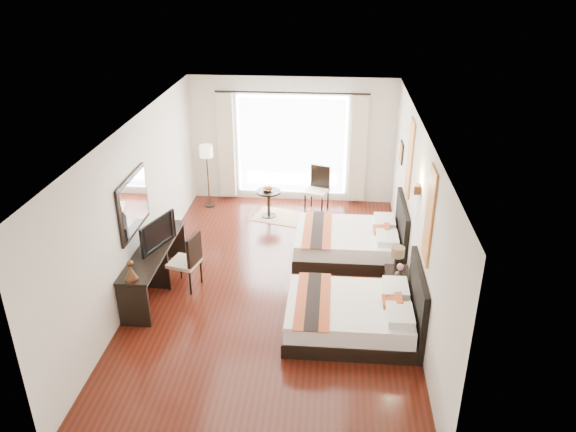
# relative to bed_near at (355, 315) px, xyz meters

# --- Properties ---
(floor) EXTENTS (4.50, 7.50, 0.01)m
(floor) POSITION_rel_bed_near_xyz_m (-1.32, 1.13, -0.29)
(floor) COLOR #351409
(floor) RESTS_ON ground
(ceiling) EXTENTS (4.50, 7.50, 0.02)m
(ceiling) POSITION_rel_bed_near_xyz_m (-1.32, 1.13, 2.50)
(ceiling) COLOR white
(ceiling) RESTS_ON wall_headboard
(wall_headboard) EXTENTS (0.01, 7.50, 2.80)m
(wall_headboard) POSITION_rel_bed_near_xyz_m (0.92, 1.13, 1.11)
(wall_headboard) COLOR silver
(wall_headboard) RESTS_ON floor
(wall_desk) EXTENTS (0.01, 7.50, 2.80)m
(wall_desk) POSITION_rel_bed_near_xyz_m (-3.57, 1.13, 1.11)
(wall_desk) COLOR silver
(wall_desk) RESTS_ON floor
(wall_window) EXTENTS (4.50, 0.01, 2.80)m
(wall_window) POSITION_rel_bed_near_xyz_m (-1.32, 4.88, 1.11)
(wall_window) COLOR silver
(wall_window) RESTS_ON floor
(wall_entry) EXTENTS (4.50, 0.01, 2.80)m
(wall_entry) POSITION_rel_bed_near_xyz_m (-1.32, -2.61, 1.11)
(wall_entry) COLOR silver
(wall_entry) RESTS_ON floor
(window_glass) EXTENTS (2.40, 0.02, 2.20)m
(window_glass) POSITION_rel_bed_near_xyz_m (-1.32, 4.86, 1.01)
(window_glass) COLOR white
(window_glass) RESTS_ON wall_window
(sheer_curtain) EXTENTS (2.30, 0.02, 2.10)m
(sheer_curtain) POSITION_rel_bed_near_xyz_m (-1.32, 4.80, 1.01)
(sheer_curtain) COLOR white
(sheer_curtain) RESTS_ON wall_window
(drape_left) EXTENTS (0.35, 0.14, 2.35)m
(drape_left) POSITION_rel_bed_near_xyz_m (-2.77, 4.76, 0.99)
(drape_left) COLOR beige
(drape_left) RESTS_ON floor
(drape_right) EXTENTS (0.35, 0.14, 2.35)m
(drape_right) POSITION_rel_bed_near_xyz_m (0.13, 4.76, 0.99)
(drape_right) COLOR beige
(drape_right) RESTS_ON floor
(art_panel_near) EXTENTS (0.03, 0.50, 1.35)m
(art_panel_near) POSITION_rel_bed_near_xyz_m (0.91, 0.00, 1.66)
(art_panel_near) COLOR #973216
(art_panel_near) RESTS_ON wall_headboard
(art_panel_far) EXTENTS (0.03, 0.50, 1.35)m
(art_panel_far) POSITION_rel_bed_near_xyz_m (0.91, 2.33, 1.66)
(art_panel_far) COLOR #973216
(art_panel_far) RESTS_ON wall_headboard
(wall_sconce) EXTENTS (0.10, 0.14, 0.14)m
(wall_sconce) POSITION_rel_bed_near_xyz_m (0.87, 1.01, 1.63)
(wall_sconce) COLOR #442818
(wall_sconce) RESTS_ON wall_headboard
(mirror_frame) EXTENTS (0.04, 1.25, 0.95)m
(mirror_frame) POSITION_rel_bed_near_xyz_m (-3.54, 0.92, 1.26)
(mirror_frame) COLOR black
(mirror_frame) RESTS_ON wall_desk
(mirror_glass) EXTENTS (0.01, 1.12, 0.82)m
(mirror_glass) POSITION_rel_bed_near_xyz_m (-3.52, 0.92, 1.26)
(mirror_glass) COLOR white
(mirror_glass) RESTS_ON mirror_frame
(bed_near) EXTENTS (1.96, 1.53, 1.10)m
(bed_near) POSITION_rel_bed_near_xyz_m (0.00, 0.00, 0.00)
(bed_near) COLOR black
(bed_near) RESTS_ON floor
(bed_far) EXTENTS (1.99, 1.55, 1.12)m
(bed_far) POSITION_rel_bed_near_xyz_m (-0.01, 2.33, 0.00)
(bed_far) COLOR black
(bed_far) RESTS_ON floor
(nightstand) EXTENTS (0.39, 0.48, 0.46)m
(nightstand) POSITION_rel_bed_near_xyz_m (0.70, 1.01, -0.05)
(nightstand) COLOR black
(nightstand) RESTS_ON floor
(table_lamp) EXTENTS (0.22, 0.22, 0.35)m
(table_lamp) POSITION_rel_bed_near_xyz_m (0.69, 1.13, 0.45)
(table_lamp) COLOR black
(table_lamp) RESTS_ON nightstand
(vase) EXTENTS (0.17, 0.17, 0.15)m
(vase) POSITION_rel_bed_near_xyz_m (0.71, 0.82, 0.29)
(vase) COLOR black
(vase) RESTS_ON nightstand
(console_desk) EXTENTS (0.50, 2.20, 0.76)m
(console_desk) POSITION_rel_bed_near_xyz_m (-3.31, 0.92, 0.09)
(console_desk) COLOR black
(console_desk) RESTS_ON floor
(television) EXTENTS (0.41, 0.88, 0.51)m
(television) POSITION_rel_bed_near_xyz_m (-3.29, 1.01, 0.72)
(television) COLOR black
(television) RESTS_ON console_desk
(bronze_figurine) EXTENTS (0.26, 0.26, 0.30)m
(bronze_figurine) POSITION_rel_bed_near_xyz_m (-3.31, -0.08, 0.62)
(bronze_figurine) COLOR #442818
(bronze_figurine) RESTS_ON console_desk
(desk_chair) EXTENTS (0.56, 0.56, 1.00)m
(desk_chair) POSITION_rel_bed_near_xyz_m (-2.81, 1.01, 0.02)
(desk_chair) COLOR beige
(desk_chair) RESTS_ON floor
(floor_lamp) EXTENTS (0.28, 0.28, 1.41)m
(floor_lamp) POSITION_rel_bed_near_xyz_m (-3.13, 4.34, 0.90)
(floor_lamp) COLOR black
(floor_lamp) RESTS_ON floor
(side_table) EXTENTS (0.51, 0.51, 0.59)m
(side_table) POSITION_rel_bed_near_xyz_m (-1.75, 3.91, 0.01)
(side_table) COLOR black
(side_table) RESTS_ON floor
(fruit_bowl) EXTENTS (0.28, 0.28, 0.05)m
(fruit_bowl) POSITION_rel_bed_near_xyz_m (-1.77, 3.89, 0.33)
(fruit_bowl) COLOR #423117
(fruit_bowl) RESTS_ON side_table
(window_chair) EXTENTS (0.58, 0.58, 0.99)m
(window_chair) POSITION_rel_bed_near_xyz_m (-0.73, 4.29, 0.01)
(window_chair) COLOR beige
(window_chair) RESTS_ON floor
(jute_rug) EXTENTS (1.32, 1.06, 0.01)m
(jute_rug) POSITION_rel_bed_near_xyz_m (-1.47, 3.89, -0.28)
(jute_rug) COLOR tan
(jute_rug) RESTS_ON floor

